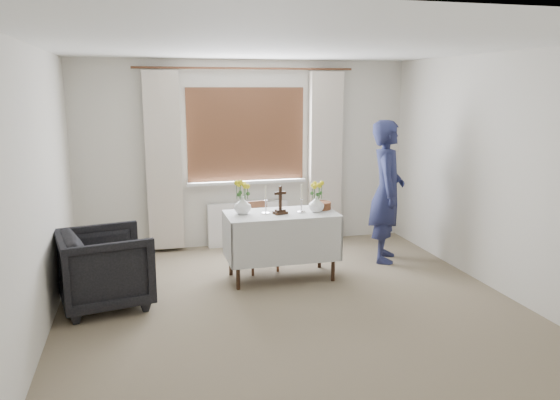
# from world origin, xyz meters

# --- Properties ---
(ground) EXTENTS (5.00, 5.00, 0.00)m
(ground) POSITION_xyz_m (0.00, 0.00, 0.00)
(ground) COLOR gray
(ground) RESTS_ON ground
(altar_table) EXTENTS (1.24, 0.64, 0.76)m
(altar_table) POSITION_xyz_m (0.11, 1.02, 0.38)
(altar_table) COLOR silver
(altar_table) RESTS_ON ground
(wooden_chair) EXTENTS (0.45, 0.45, 0.82)m
(wooden_chair) POSITION_xyz_m (-0.07, 1.36, 0.41)
(wooden_chair) COLOR brown
(wooden_chair) RESTS_ON ground
(armchair) EXTENTS (1.00, 0.98, 0.77)m
(armchair) POSITION_xyz_m (-1.78, 0.67, 0.39)
(armchair) COLOR black
(armchair) RESTS_ON ground
(person) EXTENTS (0.65, 0.76, 1.76)m
(person) POSITION_xyz_m (1.54, 1.35, 0.88)
(person) COLOR navy
(person) RESTS_ON ground
(radiator) EXTENTS (1.10, 0.10, 0.60)m
(radiator) POSITION_xyz_m (0.00, 2.42, 0.30)
(radiator) COLOR white
(radiator) RESTS_ON ground
(wooden_cross) EXTENTS (0.17, 0.13, 0.31)m
(wooden_cross) POSITION_xyz_m (0.09, 0.97, 0.92)
(wooden_cross) COLOR black
(wooden_cross) RESTS_ON altar_table
(candlestick_left) EXTENTS (0.11, 0.11, 0.31)m
(candlestick_left) POSITION_xyz_m (-0.07, 1.03, 0.92)
(candlestick_left) COLOR silver
(candlestick_left) RESTS_ON altar_table
(candlestick_right) EXTENTS (0.12, 0.12, 0.32)m
(candlestick_right) POSITION_xyz_m (0.34, 0.99, 0.92)
(candlestick_right) COLOR silver
(candlestick_right) RESTS_ON altar_table
(flower_vase_left) EXTENTS (0.24, 0.24, 0.20)m
(flower_vase_left) POSITION_xyz_m (-0.32, 1.08, 0.86)
(flower_vase_left) COLOR white
(flower_vase_left) RESTS_ON altar_table
(flower_vase_right) EXTENTS (0.22, 0.22, 0.18)m
(flower_vase_right) POSITION_xyz_m (0.51, 0.97, 0.85)
(flower_vase_right) COLOR white
(flower_vase_right) RESTS_ON altar_table
(wicker_basket) EXTENTS (0.23, 0.23, 0.09)m
(wicker_basket) POSITION_xyz_m (0.61, 1.10, 0.80)
(wicker_basket) COLOR brown
(wicker_basket) RESTS_ON altar_table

